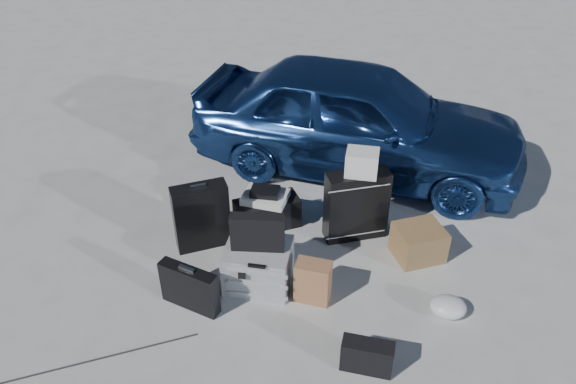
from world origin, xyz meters
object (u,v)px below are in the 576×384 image
object	(u,v)px
briefcase	(189,288)
suitcase_right	(356,205)
cardboard_box	(419,242)
car	(358,118)
suitcase_left	(201,216)
duffel_bag	(267,213)
pelican_case	(258,265)

from	to	relation	value
briefcase	suitcase_right	xyz separation A→B (m)	(1.42, 0.90, 0.15)
suitcase_right	cardboard_box	xyz separation A→B (m)	(0.53, -0.31, -0.19)
car	cardboard_box	size ratio (longest dim) A/B	8.69
suitcase_left	cardboard_box	bearing A→B (deg)	-24.38
briefcase	cardboard_box	distance (m)	2.04
duffel_bag	cardboard_box	bearing A→B (deg)	-38.12
car	briefcase	size ratio (longest dim) A/B	7.04
car	suitcase_left	distance (m)	2.06
pelican_case	duffel_bag	size ratio (longest dim) A/B	0.88
pelican_case	briefcase	distance (m)	0.60
suitcase_left	suitcase_right	distance (m)	1.41
suitcase_right	cardboard_box	size ratio (longest dim) A/B	1.68
pelican_case	suitcase_left	world-z (taller)	suitcase_left
pelican_case	duffel_bag	bearing A→B (deg)	96.52
briefcase	cardboard_box	xyz separation A→B (m)	(1.95, 0.59, -0.04)
duffel_bag	cardboard_box	xyz separation A→B (m)	(1.36, -0.45, 0.00)
briefcase	cardboard_box	size ratio (longest dim) A/B	1.23
car	suitcase_left	size ratio (longest dim) A/B	5.52
car	suitcase_right	bearing A→B (deg)	-167.67
car	pelican_case	world-z (taller)	car
pelican_case	suitcase_right	bearing A→B (deg)	46.92
suitcase_left	duffel_bag	size ratio (longest dim) A/B	1.05
pelican_case	car	bearing A→B (deg)	72.23
cardboard_box	suitcase_left	bearing A→B (deg)	174.57
briefcase	duffel_bag	xyz separation A→B (m)	(0.60, 1.04, -0.04)
pelican_case	duffel_bag	world-z (taller)	pelican_case
duffel_bag	suitcase_right	bearing A→B (deg)	-29.41
suitcase_right	suitcase_left	bearing A→B (deg)	172.33
suitcase_left	cardboard_box	size ratio (longest dim) A/B	1.57
briefcase	duffel_bag	world-z (taller)	briefcase
suitcase_left	cardboard_box	distance (m)	1.95
duffel_bag	cardboard_box	world-z (taller)	same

